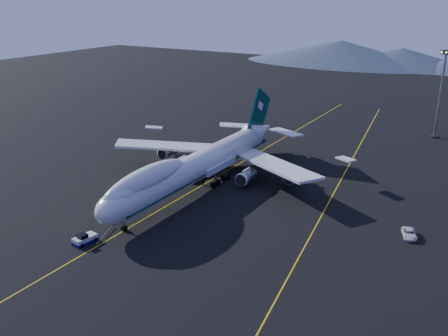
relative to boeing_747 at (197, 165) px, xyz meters
The scene contains 7 objects.
ground 5.81m from the boeing_747, 90.00° to the right, with size 500.00×500.00×0.00m, color black.
taxiway_line_main 5.80m from the boeing_747, 90.00° to the right, with size 0.25×220.00×0.01m, color gold.
taxiway_line_side 32.14m from the boeing_747, 18.38° to the left, with size 0.25×200.00×0.01m, color gold.
boeing_747 is the anchor object (origin of this frame).
pushback_tug 34.69m from the boeing_747, 95.02° to the right, with size 3.21×4.95×2.03m.
service_van 49.61m from the boeing_747, ahead, with size 2.42×5.24×1.46m, color silver.
floodlight_mast 87.64m from the boeing_747, 61.28° to the left, with size 3.44×2.58×27.81m.
Camera 1 is at (62.46, -93.29, 44.87)m, focal length 40.00 mm.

